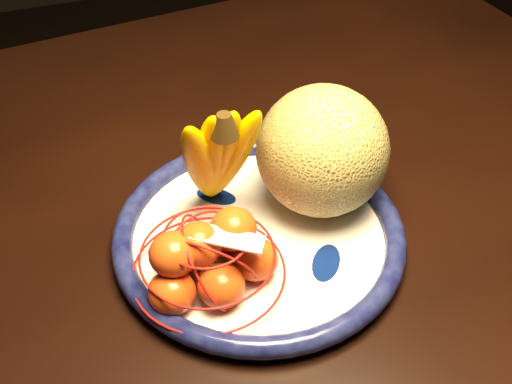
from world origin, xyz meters
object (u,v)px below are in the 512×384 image
object	(u,v)px
banana_bunch	(216,153)
mandarin_bag	(208,258)
cantaloupe	(322,151)
dining_table	(134,257)
fruit_bowl	(259,235)

from	to	relation	value
banana_bunch	mandarin_bag	xyz separation A→B (m)	(-0.04, -0.09, -0.05)
cantaloupe	mandarin_bag	world-z (taller)	cantaloupe
dining_table	mandarin_bag	distance (m)	0.20
cantaloupe	banana_bunch	bearing A→B (deg)	170.53
mandarin_bag	cantaloupe	bearing A→B (deg)	25.54
mandarin_bag	fruit_bowl	bearing A→B (deg)	31.66
cantaloupe	banana_bunch	distance (m)	0.12
fruit_bowl	cantaloupe	distance (m)	0.12
cantaloupe	dining_table	bearing A→B (deg)	162.55
fruit_bowl	cantaloupe	world-z (taller)	cantaloupe
fruit_bowl	banana_bunch	size ratio (longest dim) A/B	1.90
cantaloupe	mandarin_bag	xyz separation A→B (m)	(-0.16, -0.08, -0.04)
dining_table	cantaloupe	size ratio (longest dim) A/B	10.87
banana_bunch	mandarin_bag	bearing A→B (deg)	-114.97
fruit_bowl	mandarin_bag	xyz separation A→B (m)	(-0.07, -0.04, 0.03)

